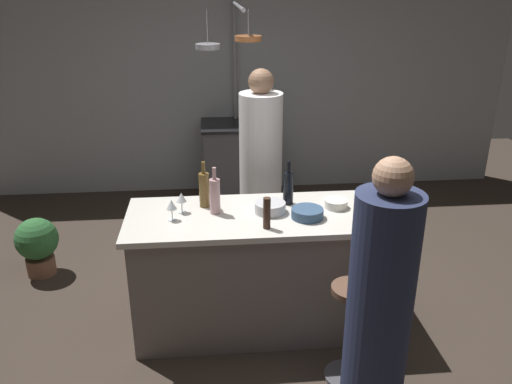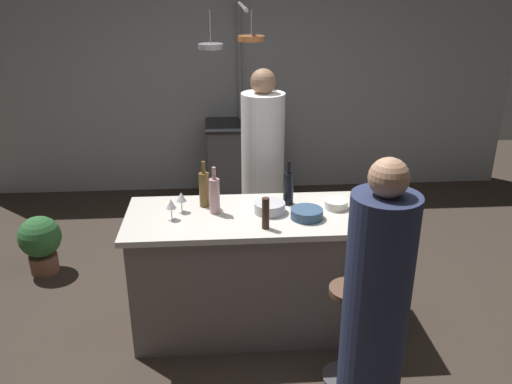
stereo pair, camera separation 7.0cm
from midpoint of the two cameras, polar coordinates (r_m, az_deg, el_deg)
ground_plane at (r=4.03m, az=-0.31°, el=-14.12°), size 9.00×9.00×0.00m
back_wall at (r=6.19m, az=-2.69°, el=12.07°), size 6.40×0.16×2.60m
kitchen_island at (r=3.78m, az=-0.33°, el=-8.58°), size 1.80×0.72×0.90m
stove_range at (r=6.01m, az=-2.36°, el=3.37°), size 0.80×0.64×0.89m
chef at (r=4.52m, az=0.07°, el=1.65°), size 0.36×0.36×1.73m
bar_stool_right at (r=3.39m, az=9.57°, el=-14.52°), size 0.28×0.28×0.68m
guest_right at (r=2.88m, az=12.51°, el=-12.95°), size 0.34×0.34×1.62m
overhead_pot_rack at (r=5.31m, az=-2.82°, el=13.83°), size 0.57×1.48×2.17m
potted_plant at (r=4.86m, az=-23.13°, el=-5.16°), size 0.36×0.36×0.52m
pepper_mill at (r=3.33m, az=0.58°, el=-2.33°), size 0.05×0.05×0.21m
wine_bottle_rose at (r=3.54m, az=-5.07°, el=-0.38°), size 0.07×0.07×0.33m
wine_bottle_dark at (r=3.69m, az=2.99°, el=0.51°), size 0.07×0.07×0.32m
wine_bottle_amber at (r=3.66m, az=-6.22°, el=0.30°), size 0.07×0.07×0.33m
wine_glass_near_left_guest at (r=3.58m, az=11.15°, el=-0.92°), size 0.07×0.07×0.15m
wine_glass_near_right_guest at (r=3.48m, az=-9.77°, el=-1.48°), size 0.07×0.07×0.15m
wine_glass_by_chef at (r=3.59m, az=-8.69°, el=-0.70°), size 0.07×0.07×0.15m
mixing_bowl_ceramic at (r=3.69m, az=8.17°, el=-1.27°), size 0.16×0.16×0.06m
mixing_bowl_blue at (r=3.51m, az=5.05°, el=-2.32°), size 0.22×0.22×0.07m
mixing_bowl_steel at (r=3.58m, az=0.98°, el=-1.69°), size 0.21×0.21×0.07m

